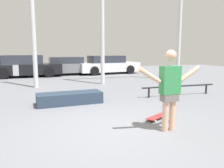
# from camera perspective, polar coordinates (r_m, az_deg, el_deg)

# --- Properties ---
(ground_plane) EXTENTS (36.00, 36.00, 0.00)m
(ground_plane) POSITION_cam_1_polar(r_m,az_deg,el_deg) (4.89, 0.70, -11.42)
(ground_plane) COLOR slate
(skateboarder) EXTENTS (1.47, 0.22, 1.70)m
(skateboarder) POSITION_cam_1_polar(r_m,az_deg,el_deg) (4.65, 14.87, -0.70)
(skateboarder) COLOR #DBAD89
(skateboarder) RESTS_ON ground_plane
(skateboard) EXTENTS (0.76, 0.54, 0.08)m
(skateboard) POSITION_cam_1_polar(r_m,az_deg,el_deg) (5.59, 11.76, -8.35)
(skateboard) COLOR red
(skateboard) RESTS_ON ground_plane
(grind_box) EXTENTS (2.07, 0.79, 0.36)m
(grind_box) POSITION_cam_1_polar(r_m,az_deg,el_deg) (7.13, -10.97, -3.64)
(grind_box) COLOR #28384C
(grind_box) RESTS_ON ground_plane
(grind_rail) EXTENTS (3.06, 0.15, 0.39)m
(grind_rail) POSITION_cam_1_polar(r_m,az_deg,el_deg) (8.62, 17.08, -0.83)
(grind_rail) COLOR black
(grind_rail) RESTS_ON ground_plane
(canopy_support_right) EXTENTS (4.71, 0.20, 6.22)m
(canopy_support_right) POSITION_cam_1_polar(r_m,az_deg,el_deg) (12.07, 8.30, 18.08)
(canopy_support_right) COLOR silver
(canopy_support_right) RESTS_ON ground_plane
(parked_car_black) EXTENTS (4.47, 2.08, 1.42)m
(parked_car_black) POSITION_cam_1_polar(r_m,az_deg,el_deg) (15.42, -21.73, 4.30)
(parked_car_black) COLOR black
(parked_car_black) RESTS_ON ground_plane
(parked_car_grey) EXTENTS (4.16, 2.03, 1.27)m
(parked_car_grey) POSITION_cam_1_polar(r_m,az_deg,el_deg) (16.00, -11.49, 4.68)
(parked_car_grey) COLOR slate
(parked_car_grey) RESTS_ON ground_plane
(parked_car_white) EXTENTS (4.64, 2.13, 1.34)m
(parked_car_white) POSITION_cam_1_polar(r_m,az_deg,el_deg) (16.36, -1.07, 5.01)
(parked_car_white) COLOR white
(parked_car_white) RESTS_ON ground_plane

